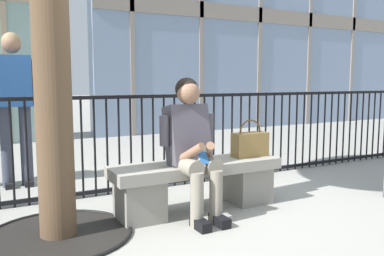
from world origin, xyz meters
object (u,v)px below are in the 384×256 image
seated_person_with_phone (192,143)px  bystander_further_back (14,97)px  stone_bench (197,181)px  handbag_on_bench (250,144)px

seated_person_with_phone → bystander_further_back: 2.25m
stone_bench → handbag_on_bench: bearing=-1.0°
seated_person_with_phone → handbag_on_bench: size_ratio=3.34×
stone_bench → bystander_further_back: bearing=128.7°
stone_bench → bystander_further_back: size_ratio=0.94×
stone_bench → handbag_on_bench: size_ratio=4.41×
stone_bench → seated_person_with_phone: size_ratio=1.32×
seated_person_with_phone → handbag_on_bench: 0.72m
stone_bench → handbag_on_bench: (0.58, -0.01, 0.30)m
bystander_further_back → seated_person_with_phone: bearing=-55.8°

